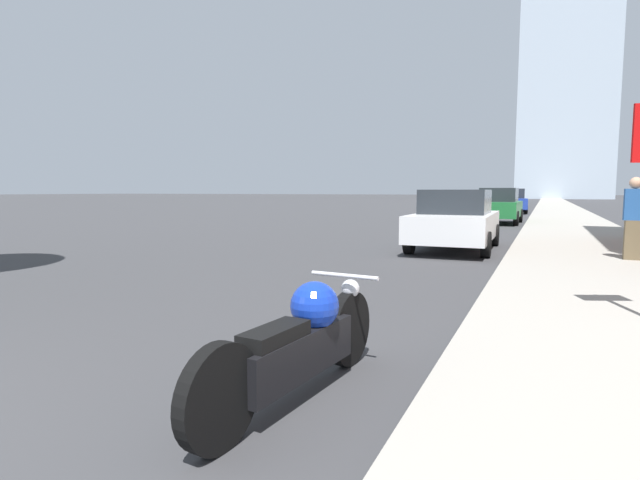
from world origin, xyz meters
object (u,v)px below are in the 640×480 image
pedestrian (634,218)px  parked_car_green (499,206)px  parked_car_blue (511,201)px  motorcycle (301,342)px  parked_car_white (455,220)px

pedestrian → parked_car_green: bearing=105.4°
parked_car_blue → motorcycle: bearing=-94.9°
motorcycle → parked_car_white: size_ratio=0.53×
motorcycle → pedestrian: 8.94m
parked_car_white → motorcycle: bearing=-88.1°
motorcycle → parked_car_white: 9.91m
motorcycle → parked_car_green: 21.24m
parked_car_blue → parked_car_white: bearing=-95.8°
parked_car_white → parked_car_green: (0.13, 11.34, 0.05)m
motorcycle → parked_car_white: bearing=98.6°
parked_car_white → parked_car_blue: (-0.07, 23.28, 0.05)m
parked_car_white → parked_car_green: size_ratio=1.07×
parked_car_white → pedestrian: 4.01m
motorcycle → parked_car_blue: parked_car_blue is taller
pedestrian → parked_car_white: bearing=157.1°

